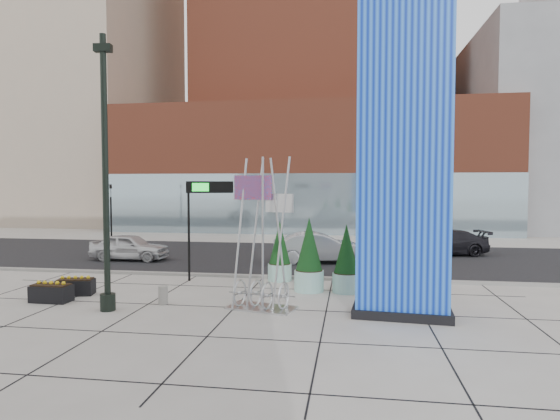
# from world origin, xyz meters

# --- Properties ---
(ground) EXTENTS (160.00, 160.00, 0.00)m
(ground) POSITION_xyz_m (0.00, 0.00, 0.00)
(ground) COLOR #9E9991
(ground) RESTS_ON ground
(street_asphalt) EXTENTS (80.00, 12.00, 0.02)m
(street_asphalt) POSITION_xyz_m (0.00, 10.00, 0.01)
(street_asphalt) COLOR black
(street_asphalt) RESTS_ON ground
(curb_edge) EXTENTS (80.00, 0.30, 0.12)m
(curb_edge) POSITION_xyz_m (0.00, 4.00, 0.06)
(curb_edge) COLOR gray
(curb_edge) RESTS_ON ground
(tower_podium) EXTENTS (34.00, 10.00, 11.00)m
(tower_podium) POSITION_xyz_m (1.00, 27.00, 5.50)
(tower_podium) COLOR brown
(tower_podium) RESTS_ON ground
(tower_glass_front) EXTENTS (34.00, 0.60, 5.00)m
(tower_glass_front) POSITION_xyz_m (1.00, 22.20, 2.50)
(tower_glass_front) COLOR #8CA5B2
(tower_glass_front) RESTS_ON ground
(building_beige_left) EXTENTS (18.00, 20.00, 34.00)m
(building_beige_left) POSITION_xyz_m (-26.00, 34.00, 17.00)
(building_beige_left) COLOR tan
(building_beige_left) RESTS_ON ground
(blue_pylon) EXTENTS (3.05, 1.58, 9.81)m
(blue_pylon) POSITION_xyz_m (6.31, -1.28, 4.74)
(blue_pylon) COLOR #0C2BB4
(blue_pylon) RESTS_ON ground
(lamp_post) EXTENTS (0.57, 0.48, 8.73)m
(lamp_post) POSITION_xyz_m (-2.94, -1.95, 3.57)
(lamp_post) COLOR black
(lamp_post) RESTS_ON ground
(public_art_sculpture) EXTENTS (2.37, 1.58, 4.93)m
(public_art_sculpture) POSITION_xyz_m (1.91, -1.00, 1.29)
(public_art_sculpture) COLOR silver
(public_art_sculpture) RESTS_ON ground
(concrete_bollard) EXTENTS (0.32, 0.32, 0.62)m
(concrete_bollard) POSITION_xyz_m (-1.50, -0.93, 0.31)
(concrete_bollard) COLOR gray
(concrete_bollard) RESTS_ON ground
(overhead_street_sign) EXTENTS (1.90, 0.90, 4.19)m
(overhead_street_sign) POSITION_xyz_m (-1.24, 2.94, 3.60)
(overhead_street_sign) COLOR black
(overhead_street_sign) RESTS_ON ground
(round_planter_east) EXTENTS (1.03, 1.03, 2.58)m
(round_planter_east) POSITION_xyz_m (4.60, 1.80, 1.22)
(round_planter_east) COLOR #9ACFC4
(round_planter_east) RESTS_ON ground
(round_planter_mid) EXTENTS (1.12, 1.12, 2.81)m
(round_planter_mid) POSITION_xyz_m (3.20, 1.80, 1.33)
(round_planter_mid) COLOR #9ACFC4
(round_planter_mid) RESTS_ON ground
(round_planter_west) EXTENTS (1.01, 1.01, 2.51)m
(round_planter_west) POSITION_xyz_m (1.80, 3.60, 1.19)
(round_planter_west) COLOR #9ACFC4
(round_planter_west) RESTS_ON ground
(box_planter_north) EXTENTS (1.40, 0.92, 0.71)m
(box_planter_north) POSITION_xyz_m (-5.23, -0.11, 0.33)
(box_planter_north) COLOR black
(box_planter_north) RESTS_ON ground
(box_planter_south) EXTENTS (1.34, 0.69, 0.73)m
(box_planter_south) POSITION_xyz_m (-5.44, -1.20, 0.34)
(box_planter_south) COLOR black
(box_planter_south) RESTS_ON ground
(car_white_west) EXTENTS (4.15, 1.68, 1.41)m
(car_white_west) POSITION_xyz_m (-6.97, 7.67, 0.71)
(car_white_west) COLOR silver
(car_white_west) RESTS_ON ground
(car_silver_mid) EXTENTS (4.95, 2.52, 1.56)m
(car_silver_mid) POSITION_xyz_m (3.10, 8.36, 0.78)
(car_silver_mid) COLOR #AEB1B6
(car_silver_mid) RESTS_ON ground
(car_dark_east) EXTENTS (5.28, 3.03, 1.44)m
(car_dark_east) POSITION_xyz_m (10.05, 12.03, 0.72)
(car_dark_east) COLOR black
(car_dark_east) RESTS_ON ground
(traffic_signal) EXTENTS (0.15, 0.18, 4.10)m
(traffic_signal) POSITION_xyz_m (-12.00, 15.00, 2.30)
(traffic_signal) COLOR black
(traffic_signal) RESTS_ON ground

